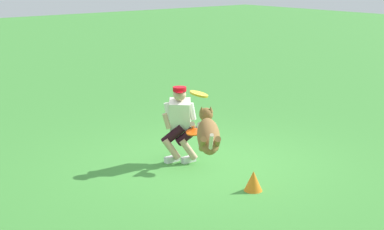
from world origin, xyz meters
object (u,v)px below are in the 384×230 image
(frisbee_held, at_px, (194,132))
(training_cone, at_px, (253,181))
(dog, at_px, (208,134))
(frisbee_flying, at_px, (199,94))
(person, at_px, (180,122))

(frisbee_held, bearing_deg, training_cone, 92.24)
(training_cone, bearing_deg, frisbee_held, -87.76)
(dog, height_order, frisbee_held, dog)
(dog, bearing_deg, frisbee_flying, 16.91)
(person, height_order, training_cone, person)
(dog, height_order, training_cone, dog)
(frisbee_flying, bearing_deg, training_cone, -163.93)
(training_cone, bearing_deg, person, -89.11)
(person, xyz_separation_m, training_cone, (-0.03, 1.70, -0.55))
(person, relative_size, frisbee_held, 5.22)
(person, distance_m, frisbee_held, 0.40)
(person, height_order, dog, dog)
(person, relative_size, dog, 1.50)
(dog, height_order, frisbee_flying, frisbee_flying)
(frisbee_held, relative_size, training_cone, 0.82)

